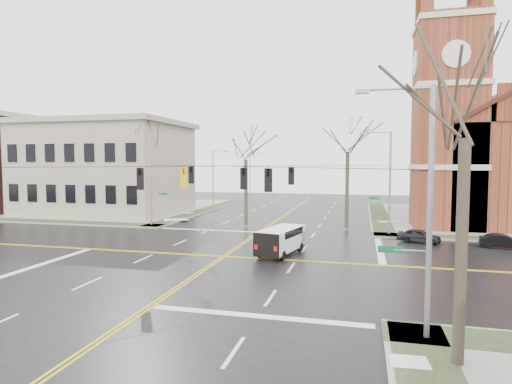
% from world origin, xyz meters
% --- Properties ---
extents(ground, '(120.00, 120.00, 0.00)m').
position_xyz_m(ground, '(0.00, 0.00, 0.00)').
color(ground, black).
rests_on(ground, ground).
extents(sidewalks, '(80.00, 80.00, 0.17)m').
position_xyz_m(sidewalks, '(0.00, 0.00, 0.08)').
color(sidewalks, gray).
rests_on(sidewalks, ground).
extents(road_markings, '(100.00, 100.00, 0.01)m').
position_xyz_m(road_markings, '(0.00, 0.00, 0.01)').
color(road_markings, gold).
rests_on(road_markings, ground).
extents(church, '(24.28, 27.48, 27.50)m').
position_xyz_m(church, '(24.76, 24.78, 8.43)').
color(church, '#622D19').
rests_on(church, ground).
extents(civic_building_a, '(18.00, 14.00, 11.00)m').
position_xyz_m(civic_building_a, '(-22.00, 20.00, 5.50)').
color(civic_building_a, gray).
rests_on(civic_building_a, ground).
extents(signal_pole_ne, '(2.75, 0.22, 9.00)m').
position_xyz_m(signal_pole_ne, '(11.32, 11.50, 4.95)').
color(signal_pole_ne, gray).
rests_on(signal_pole_ne, ground).
extents(signal_pole_nw, '(2.75, 0.22, 9.00)m').
position_xyz_m(signal_pole_nw, '(-11.32, 11.50, 4.95)').
color(signal_pole_nw, gray).
rests_on(signal_pole_nw, ground).
extents(signal_pole_se, '(2.75, 0.22, 9.00)m').
position_xyz_m(signal_pole_se, '(11.32, -11.50, 4.95)').
color(signal_pole_se, gray).
rests_on(signal_pole_se, ground).
extents(span_wires, '(23.02, 23.02, 0.03)m').
position_xyz_m(span_wires, '(0.00, 0.00, 6.20)').
color(span_wires, black).
rests_on(span_wires, ground).
extents(traffic_signals, '(8.21, 8.26, 1.30)m').
position_xyz_m(traffic_signals, '(-0.00, -0.67, 5.45)').
color(traffic_signals, black).
rests_on(traffic_signals, ground).
extents(streetlight_north_a, '(2.30, 0.20, 8.00)m').
position_xyz_m(streetlight_north_a, '(-10.65, 28.00, 4.47)').
color(streetlight_north_a, gray).
rests_on(streetlight_north_a, ground).
extents(streetlight_north_b, '(2.30, 0.20, 8.00)m').
position_xyz_m(streetlight_north_b, '(-10.65, 48.00, 4.47)').
color(streetlight_north_b, gray).
rests_on(streetlight_north_b, ground).
extents(cargo_van, '(2.95, 5.16, 1.85)m').
position_xyz_m(cargo_van, '(3.74, 1.78, 1.10)').
color(cargo_van, white).
rests_on(cargo_van, ground).
extents(parked_car_a, '(3.57, 2.38, 1.13)m').
position_xyz_m(parked_car_a, '(13.66, 8.58, 0.56)').
color(parked_car_a, black).
rests_on(parked_car_a, ground).
extents(parked_car_b, '(3.39, 1.69, 1.07)m').
position_xyz_m(parked_car_b, '(19.50, 7.75, 0.53)').
color(parked_car_b, black).
rests_on(parked_car_b, ground).
extents(tree_nw_far, '(4.00, 4.00, 11.45)m').
position_xyz_m(tree_nw_far, '(-13.41, 13.63, 8.28)').
color(tree_nw_far, '#322B20').
rests_on(tree_nw_far, ground).
extents(tree_nw_near, '(4.00, 4.00, 9.85)m').
position_xyz_m(tree_nw_near, '(-2.11, 13.46, 7.15)').
color(tree_nw_near, '#322B20').
rests_on(tree_nw_near, ground).
extents(tree_ne, '(4.00, 4.00, 10.97)m').
position_xyz_m(tree_ne, '(7.76, 13.96, 7.94)').
color(tree_ne, '#322B20').
rests_on(tree_ne, ground).
extents(tree_se, '(4.00, 4.00, 10.57)m').
position_xyz_m(tree_se, '(12.16, -13.39, 7.66)').
color(tree_se, '#322B20').
rests_on(tree_se, ground).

